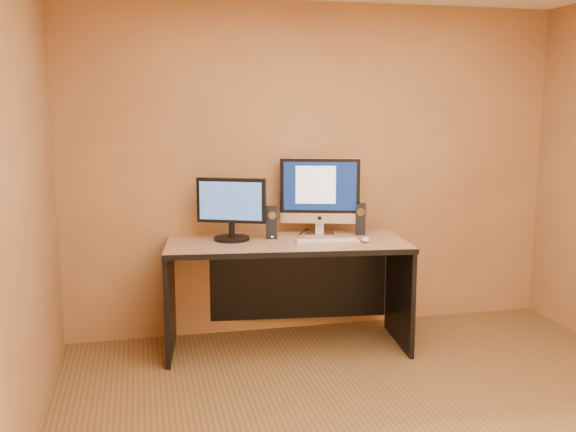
# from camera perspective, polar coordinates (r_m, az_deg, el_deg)

# --- Properties ---
(walls) EXTENTS (4.00, 4.00, 2.60)m
(walls) POSITION_cam_1_polar(r_m,az_deg,el_deg) (3.29, 12.05, 0.91)
(walls) COLOR #AB7A45
(walls) RESTS_ON ground
(desk) EXTENTS (1.84, 0.97, 0.82)m
(desk) POSITION_cam_1_polar(r_m,az_deg,el_deg) (4.83, -0.08, -6.99)
(desk) COLOR #A77B53
(desk) RESTS_ON ground
(imac) EXTENTS (0.67, 0.40, 0.61)m
(imac) POSITION_cam_1_polar(r_m,az_deg,el_deg) (4.96, 2.85, 1.83)
(imac) COLOR silver
(imac) RESTS_ON desk
(second_monitor) EXTENTS (0.59, 0.45, 0.46)m
(second_monitor) POSITION_cam_1_polar(r_m,az_deg,el_deg) (4.75, -5.05, 0.60)
(second_monitor) COLOR black
(second_monitor) RESTS_ON desk
(speaker_left) EXTENTS (0.08, 0.09, 0.24)m
(speaker_left) POSITION_cam_1_polar(r_m,az_deg,el_deg) (4.82, -1.46, -0.58)
(speaker_left) COLOR black
(speaker_left) RESTS_ON desk
(speaker_right) EXTENTS (0.10, 0.10, 0.24)m
(speaker_right) POSITION_cam_1_polar(r_m,az_deg,el_deg) (5.00, 6.46, -0.27)
(speaker_right) COLOR black
(speaker_right) RESTS_ON desk
(keyboard) EXTENTS (0.48, 0.17, 0.02)m
(keyboard) POSITION_cam_1_polar(r_m,az_deg,el_deg) (4.71, 3.54, -2.22)
(keyboard) COLOR silver
(keyboard) RESTS_ON desk
(mouse) EXTENTS (0.09, 0.13, 0.04)m
(mouse) POSITION_cam_1_polar(r_m,az_deg,el_deg) (4.74, 6.90, -2.07)
(mouse) COLOR silver
(mouse) RESTS_ON desk
(cable_a) EXTENTS (0.02, 0.24, 0.01)m
(cable_a) POSITION_cam_1_polar(r_m,az_deg,el_deg) (5.10, 1.96, -1.35)
(cable_a) COLOR black
(cable_a) RESTS_ON desk
(cable_b) EXTENTS (0.11, 0.17, 0.01)m
(cable_b) POSITION_cam_1_polar(r_m,az_deg,el_deg) (5.06, 1.35, -1.44)
(cable_b) COLOR black
(cable_b) RESTS_ON desk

